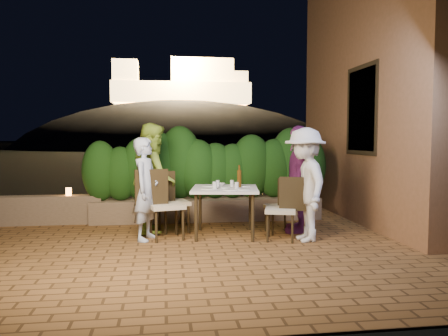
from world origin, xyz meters
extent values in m
plane|color=black|center=(0.00, 0.00, -0.02)|extent=(400.00, 400.00, 0.00)
cube|color=brown|center=(0.00, 0.50, -0.07)|extent=(7.00, 6.00, 0.15)
cube|color=#96613B|center=(3.60, 2.00, 2.50)|extent=(1.60, 5.00, 5.00)
cube|color=black|center=(2.82, 1.50, 2.00)|extent=(0.08, 1.00, 1.40)
cube|color=black|center=(2.81, 1.50, 2.00)|extent=(0.06, 1.15, 1.55)
cube|color=#745F49|center=(0.20, 2.30, 0.20)|extent=(4.20, 0.55, 0.40)
cube|color=#745F49|center=(-2.80, 2.30, 0.25)|extent=(2.20, 0.30, 0.50)
ellipsoid|color=black|center=(2.00, 60.00, -4.00)|extent=(52.00, 40.00, 22.00)
cylinder|color=white|center=(0.06, 0.83, 0.76)|extent=(0.22, 0.22, 0.01)
cylinder|color=white|center=(0.11, 1.20, 0.76)|extent=(0.21, 0.21, 0.01)
cylinder|color=white|center=(0.57, 0.70, 0.76)|extent=(0.22, 0.22, 0.01)
cylinder|color=white|center=(0.66, 1.13, 0.76)|extent=(0.23, 0.23, 0.01)
cylinder|color=white|center=(0.33, 0.99, 0.76)|extent=(0.21, 0.21, 0.01)
cylinder|color=white|center=(0.38, 0.67, 0.76)|extent=(0.23, 0.23, 0.01)
cylinder|color=silver|center=(0.16, 0.83, 0.81)|extent=(0.07, 0.07, 0.11)
cylinder|color=silver|center=(0.25, 1.19, 0.80)|extent=(0.06, 0.06, 0.10)
cylinder|color=silver|center=(0.49, 0.81, 0.80)|extent=(0.06, 0.06, 0.10)
cylinder|color=silver|center=(0.47, 1.14, 0.80)|extent=(0.06, 0.06, 0.10)
imported|color=white|center=(0.30, 1.30, 0.77)|extent=(0.22, 0.22, 0.04)
imported|color=#B1C2E4|center=(-0.86, 0.86, 0.76)|extent=(0.54, 0.65, 1.53)
imported|color=#A0C73E|center=(-0.76, 1.45, 0.88)|extent=(0.71, 0.89, 1.76)
imported|color=white|center=(1.46, 0.49, 0.84)|extent=(0.64, 1.09, 1.67)
imported|color=#712567|center=(1.55, 1.09, 0.86)|extent=(0.72, 1.09, 1.72)
cylinder|color=orange|center=(-2.27, 2.30, 0.57)|extent=(0.10, 0.10, 0.14)
camera|label=1|loc=(-0.59, -5.68, 1.53)|focal=35.00mm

